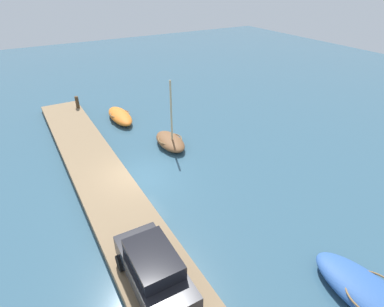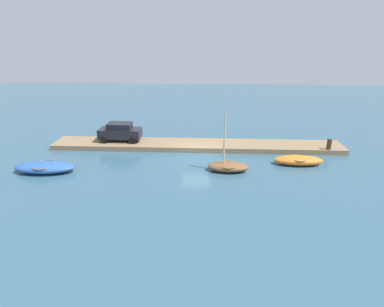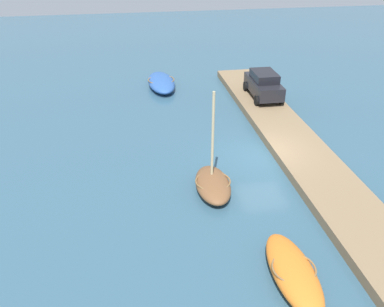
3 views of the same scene
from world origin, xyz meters
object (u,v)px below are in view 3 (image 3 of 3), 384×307
object	(u,v)px
parked_car	(264,84)
motorboat_blue	(161,82)
rowboat_orange	(293,272)
rowboat_brown	(213,184)

from	to	relation	value
parked_car	motorboat_blue	bearing A→B (deg)	57.65
rowboat_orange	motorboat_blue	bearing A→B (deg)	7.78
rowboat_brown	rowboat_orange	bearing A→B (deg)	-162.81
rowboat_brown	parked_car	size ratio (longest dim) A/B	1.19
rowboat_brown	rowboat_orange	size ratio (longest dim) A/B	1.18
motorboat_blue	rowboat_orange	size ratio (longest dim) A/B	1.19
rowboat_brown	rowboat_orange	distance (m)	5.96
rowboat_orange	parked_car	size ratio (longest dim) A/B	1.01
rowboat_brown	motorboat_blue	world-z (taller)	rowboat_brown
rowboat_brown	motorboat_blue	xyz separation A→B (m)	(14.04, 0.91, 0.01)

